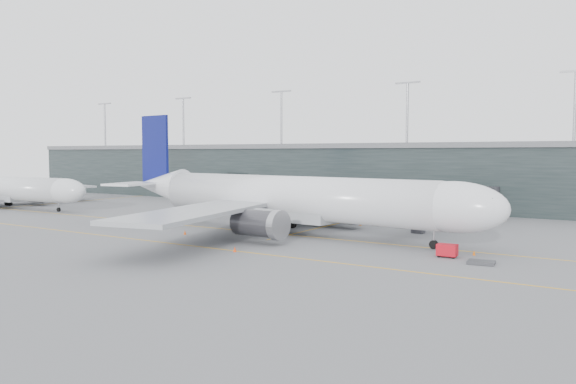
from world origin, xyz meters
The scene contains 18 objects.
ground centered at (0.00, 0.00, 0.00)m, with size 320.00×320.00×0.00m, color slate.
taxiline_a centered at (0.00, -4.00, 0.01)m, with size 160.00×0.25×0.02m, color gold.
taxiline_b centered at (0.00, -20.00, 0.01)m, with size 160.00×0.25×0.02m, color gold.
taxiline_lead_main centered at (5.00, 20.00, 0.01)m, with size 0.25×60.00×0.02m, color gold.
taxiline_lead_adj centered at (-75.00, 20.00, 0.01)m, with size 0.25×60.00×0.02m, color gold.
terminal centered at (0.00, 58.00, 7.62)m, with size 240.00×36.00×29.00m.
main_aircraft centered at (3.82, -2.38, 5.65)m, with size 71.85×67.25×20.14m.
jet_bridge centered at (22.60, 22.41, 4.58)m, with size 8.31×43.91×6.11m.
second_aircraft centered at (-75.94, -3.02, 4.53)m, with size 57.54×53.93×16.13m.
gse_cart centered at (31.73, -9.61, 0.91)m, with size 2.44×1.59×1.64m.
baggage_dolly centered at (36.30, -11.56, 0.18)m, with size 3.04×2.43×0.30m, color #35363A.
uld_a centered at (-4.36, 9.69, 1.10)m, with size 2.84×2.60×2.09m.
uld_b centered at (-2.60, 11.46, 0.84)m, with size 1.86×1.54×1.60m.
uld_c centered at (1.31, 9.61, 0.95)m, with size 2.44×2.22×1.81m.
cone_nose centered at (34.21, -6.41, 0.32)m, with size 0.41×0.41×0.65m, color #CF580B.
cone_wing_stbd centered at (7.13, -20.59, 0.36)m, with size 0.45×0.45×0.71m, color #FB420D.
cone_wing_port centered at (9.68, 12.66, 0.39)m, with size 0.49×0.49×0.78m, color orange.
cone_tail centered at (-9.06, -12.46, 0.35)m, with size 0.45×0.45×0.71m, color #DE4B0C.
Camera 1 is at (51.69, -78.20, 12.92)m, focal length 35.00 mm.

